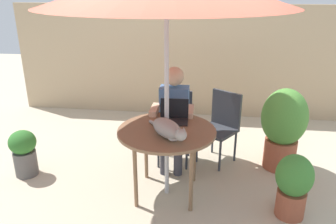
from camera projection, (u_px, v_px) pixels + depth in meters
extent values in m
plane|color=#BCAD93|center=(167.00, 192.00, 3.56)|extent=(14.00, 14.00, 0.00)
cube|color=tan|center=(186.00, 61.00, 5.46)|extent=(5.74, 0.08, 1.82)
cylinder|color=brown|center=(167.00, 131.00, 3.31)|extent=(0.99, 0.99, 0.03)
cylinder|color=brown|center=(194.00, 153.00, 3.66)|extent=(0.04, 0.04, 0.71)
cylinder|color=brown|center=(146.00, 150.00, 3.72)|extent=(0.04, 0.04, 0.71)
cylinder|color=brown|center=(135.00, 175.00, 3.22)|extent=(0.04, 0.04, 0.71)
cylinder|color=brown|center=(191.00, 179.00, 3.15)|extent=(0.04, 0.04, 0.71)
cylinder|color=#B7B7BC|center=(167.00, 102.00, 3.20)|extent=(0.04, 0.04, 2.05)
cube|color=#33383F|center=(174.00, 131.00, 4.05)|extent=(0.40, 0.40, 0.04)
cube|color=#33383F|center=(176.00, 108.00, 4.13)|extent=(0.40, 0.04, 0.44)
cylinder|color=#33383F|center=(189.00, 142.00, 4.26)|extent=(0.03, 0.03, 0.40)
cylinder|color=#33383F|center=(162.00, 140.00, 4.30)|extent=(0.03, 0.03, 0.40)
cylinder|color=#33383F|center=(158.00, 152.00, 3.99)|extent=(0.03, 0.03, 0.40)
cylinder|color=#33383F|center=(187.00, 154.00, 3.94)|extent=(0.03, 0.03, 0.40)
cube|color=#33383F|center=(217.00, 131.00, 4.05)|extent=(0.56, 0.56, 0.04)
cube|color=#33383F|center=(226.00, 109.00, 4.09)|extent=(0.35, 0.26, 0.44)
cylinder|color=#33383F|center=(235.00, 146.00, 4.14)|extent=(0.03, 0.03, 0.40)
cylinder|color=#33383F|center=(213.00, 139.00, 4.35)|extent=(0.03, 0.03, 0.40)
cylinder|color=#33383F|center=(197.00, 147.00, 4.11)|extent=(0.03, 0.03, 0.40)
cylinder|color=#33383F|center=(220.00, 156.00, 3.90)|extent=(0.03, 0.03, 0.40)
cube|color=#4C72A5|center=(174.00, 109.00, 3.94)|extent=(0.34, 0.20, 0.54)
sphere|color=#DBAD89|center=(174.00, 76.00, 3.79)|extent=(0.22, 0.22, 0.22)
cube|color=#383842|center=(166.00, 130.00, 3.89)|extent=(0.12, 0.30, 0.12)
cylinder|color=#383842|center=(164.00, 157.00, 3.85)|extent=(0.10, 0.10, 0.44)
cube|color=#383842|center=(180.00, 131.00, 3.87)|extent=(0.12, 0.30, 0.12)
cylinder|color=#383842|center=(178.00, 158.00, 3.83)|extent=(0.10, 0.10, 0.44)
cube|color=#DBAD89|center=(155.00, 111.00, 3.74)|extent=(0.08, 0.32, 0.08)
cube|color=#DBAD89|center=(190.00, 112.00, 3.70)|extent=(0.08, 0.32, 0.08)
cube|color=black|center=(174.00, 121.00, 3.48)|extent=(0.31, 0.23, 0.02)
cube|color=black|center=(174.00, 108.00, 3.54)|extent=(0.30, 0.07, 0.20)
cube|color=black|center=(174.00, 108.00, 3.55)|extent=(0.30, 0.07, 0.20)
ellipsoid|color=gray|center=(167.00, 128.00, 3.12)|extent=(0.40, 0.43, 0.17)
sphere|color=gray|center=(181.00, 135.00, 2.93)|extent=(0.11, 0.11, 0.11)
ellipsoid|color=white|center=(173.00, 136.00, 3.05)|extent=(0.17, 0.17, 0.09)
cylinder|color=gray|center=(155.00, 124.00, 3.38)|extent=(0.14, 0.16, 0.04)
cone|color=gray|center=(178.00, 130.00, 2.90)|extent=(0.04, 0.04, 0.03)
cone|color=gray|center=(184.00, 129.00, 2.93)|extent=(0.04, 0.04, 0.03)
cylinder|color=#9E5138|center=(290.00, 203.00, 3.17)|extent=(0.27, 0.27, 0.27)
ellipsoid|color=#3D7F33|center=(295.00, 175.00, 3.06)|extent=(0.34, 0.34, 0.41)
cylinder|color=#595654|center=(26.00, 163.00, 3.86)|extent=(0.26, 0.26, 0.30)
ellipsoid|color=#2D6B28|center=(22.00, 142.00, 3.76)|extent=(0.30, 0.30, 0.27)
cylinder|color=#9E5138|center=(280.00, 153.00, 4.00)|extent=(0.38, 0.38, 0.37)
ellipsoid|color=#4C8C38|center=(284.00, 117.00, 3.84)|extent=(0.53, 0.53, 0.68)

